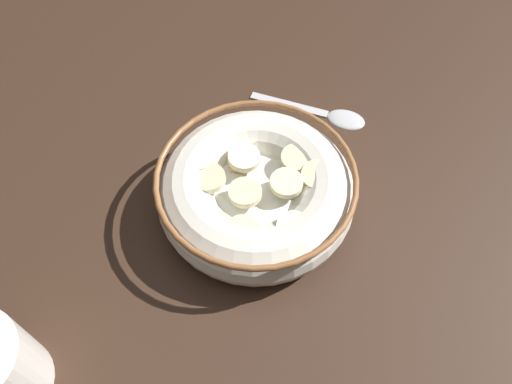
% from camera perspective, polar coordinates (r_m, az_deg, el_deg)
% --- Properties ---
extents(ground_plane, '(1.07, 1.07, 0.02)m').
position_cam_1_polar(ground_plane, '(0.56, 0.00, -2.23)').
color(ground_plane, '#332116').
extents(cereal_bowl, '(0.20, 0.20, 0.06)m').
position_cam_1_polar(cereal_bowl, '(0.52, -0.01, 0.12)').
color(cereal_bowl, silver).
rests_on(cereal_bowl, ground_plane).
extents(spoon, '(0.06, 0.14, 0.01)m').
position_cam_1_polar(spoon, '(0.63, 8.31, 8.37)').
color(spoon, '#B7B7BC').
rests_on(spoon, ground_plane).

